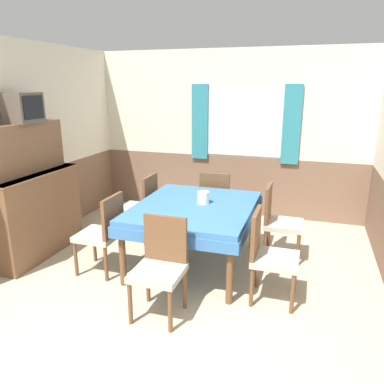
{
  "coord_description": "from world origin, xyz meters",
  "views": [
    {
      "loc": [
        1.29,
        -2.03,
        2.07
      ],
      "look_at": [
        0.03,
        1.86,
        0.89
      ],
      "focal_mm": 35.0,
      "sensor_mm": 36.0,
      "label": 1
    }
  ],
  "objects_px": {
    "chair_head_window": "(217,200)",
    "chair_left_far": "(142,205)",
    "chair_left_near": "(104,231)",
    "tv": "(23,108)",
    "dining_table": "(195,213)",
    "sideboard": "(32,200)",
    "vase": "(203,197)",
    "chair_right_far": "(278,219)",
    "chair_head_near": "(161,264)",
    "chair_right_near": "(268,253)"
  },
  "relations": [
    {
      "from": "chair_left_far",
      "to": "chair_left_near",
      "type": "bearing_deg",
      "value": -180.0
    },
    {
      "from": "chair_head_window",
      "to": "chair_right_near",
      "type": "height_order",
      "value": "same"
    },
    {
      "from": "tv",
      "to": "chair_right_far",
      "type": "bearing_deg",
      "value": 15.23
    },
    {
      "from": "chair_right_far",
      "to": "tv",
      "type": "distance_m",
      "value": 3.27
    },
    {
      "from": "chair_left_near",
      "to": "tv",
      "type": "bearing_deg",
      "value": 79.29
    },
    {
      "from": "dining_table",
      "to": "chair_head_window",
      "type": "relative_size",
      "value": 1.74
    },
    {
      "from": "chair_right_far",
      "to": "chair_head_near",
      "type": "bearing_deg",
      "value": -30.8
    },
    {
      "from": "chair_head_window",
      "to": "vase",
      "type": "distance_m",
      "value": 1.0
    },
    {
      "from": "dining_table",
      "to": "chair_right_near",
      "type": "height_order",
      "value": "chair_right_near"
    },
    {
      "from": "tv",
      "to": "vase",
      "type": "xyz_separation_m",
      "value": [
        2.06,
        0.38,
        -1.0
      ]
    },
    {
      "from": "dining_table",
      "to": "sideboard",
      "type": "distance_m",
      "value": 2.01
    },
    {
      "from": "vase",
      "to": "chair_right_far",
      "type": "bearing_deg",
      "value": 26.28
    },
    {
      "from": "chair_left_near",
      "to": "tv",
      "type": "height_order",
      "value": "tv"
    },
    {
      "from": "vase",
      "to": "chair_left_near",
      "type": "bearing_deg",
      "value": -149.6
    },
    {
      "from": "sideboard",
      "to": "vase",
      "type": "distance_m",
      "value": 2.11
    },
    {
      "from": "chair_head_window",
      "to": "chair_head_near",
      "type": "xyz_separation_m",
      "value": [
        0.0,
        -2.06,
        0.0
      ]
    },
    {
      "from": "chair_right_near",
      "to": "chair_left_near",
      "type": "bearing_deg",
      "value": -90.0
    },
    {
      "from": "dining_table",
      "to": "chair_left_near",
      "type": "relative_size",
      "value": 1.74
    },
    {
      "from": "chair_head_near",
      "to": "dining_table",
      "type": "bearing_deg",
      "value": -90.0
    },
    {
      "from": "chair_right_far",
      "to": "chair_head_near",
      "type": "distance_m",
      "value": 1.78
    },
    {
      "from": "chair_left_near",
      "to": "chair_head_window",
      "type": "height_order",
      "value": "same"
    },
    {
      "from": "chair_right_near",
      "to": "vase",
      "type": "height_order",
      "value": "chair_right_near"
    },
    {
      "from": "chair_left_near",
      "to": "chair_right_near",
      "type": "xyz_separation_m",
      "value": [
        1.82,
        0.0,
        0.0
      ]
    },
    {
      "from": "chair_head_near",
      "to": "vase",
      "type": "distance_m",
      "value": 1.16
    },
    {
      "from": "dining_table",
      "to": "sideboard",
      "type": "xyz_separation_m",
      "value": [
        -1.98,
        -0.33,
        0.07
      ]
    },
    {
      "from": "chair_right_far",
      "to": "chair_left_near",
      "type": "bearing_deg",
      "value": -61.44
    },
    {
      "from": "chair_right_far",
      "to": "tv",
      "type": "relative_size",
      "value": 2.33
    },
    {
      "from": "dining_table",
      "to": "sideboard",
      "type": "bearing_deg",
      "value": -170.48
    },
    {
      "from": "chair_left_far",
      "to": "chair_head_near",
      "type": "bearing_deg",
      "value": -149.2
    },
    {
      "from": "dining_table",
      "to": "chair_head_window",
      "type": "distance_m",
      "value": 1.04
    },
    {
      "from": "chair_head_window",
      "to": "vase",
      "type": "xyz_separation_m",
      "value": [
        0.08,
        -0.95,
        0.32
      ]
    },
    {
      "from": "tv",
      "to": "chair_head_window",
      "type": "bearing_deg",
      "value": 33.74
    },
    {
      "from": "chair_head_near",
      "to": "sideboard",
      "type": "relative_size",
      "value": 0.56
    },
    {
      "from": "chair_head_window",
      "to": "chair_left_far",
      "type": "bearing_deg",
      "value": -149.49
    },
    {
      "from": "chair_head_window",
      "to": "sideboard",
      "type": "xyz_separation_m",
      "value": [
        -1.98,
        -1.36,
        0.21
      ]
    },
    {
      "from": "vase",
      "to": "chair_left_far",
      "type": "bearing_deg",
      "value": 157.43
    },
    {
      "from": "dining_table",
      "to": "chair_right_near",
      "type": "xyz_separation_m",
      "value": [
        0.91,
        -0.5,
        -0.14
      ]
    },
    {
      "from": "tv",
      "to": "chair_left_near",
      "type": "bearing_deg",
      "value": -10.71
    },
    {
      "from": "chair_left_near",
      "to": "chair_head_window",
      "type": "xyz_separation_m",
      "value": [
        0.91,
        1.53,
        0.0
      ]
    },
    {
      "from": "chair_right_far",
      "to": "vase",
      "type": "distance_m",
      "value": 0.98
    },
    {
      "from": "chair_left_far",
      "to": "chair_head_near",
      "type": "xyz_separation_m",
      "value": [
        0.91,
        -1.53,
        0.0
      ]
    },
    {
      "from": "dining_table",
      "to": "chair_head_window",
      "type": "xyz_separation_m",
      "value": [
        0.0,
        1.03,
        -0.14
      ]
    },
    {
      "from": "chair_left_far",
      "to": "chair_head_window",
      "type": "distance_m",
      "value": 1.06
    },
    {
      "from": "chair_head_near",
      "to": "tv",
      "type": "bearing_deg",
      "value": -20.45
    },
    {
      "from": "dining_table",
      "to": "chair_head_near",
      "type": "bearing_deg",
      "value": -90.0
    },
    {
      "from": "chair_left_far",
      "to": "vase",
      "type": "height_order",
      "value": "chair_left_far"
    },
    {
      "from": "chair_left_near",
      "to": "vase",
      "type": "bearing_deg",
      "value": -59.6
    },
    {
      "from": "chair_right_near",
      "to": "tv",
      "type": "distance_m",
      "value": 3.18
    },
    {
      "from": "chair_right_far",
      "to": "chair_left_far",
      "type": "height_order",
      "value": "same"
    },
    {
      "from": "chair_left_near",
      "to": "vase",
      "type": "distance_m",
      "value": 1.19
    }
  ]
}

